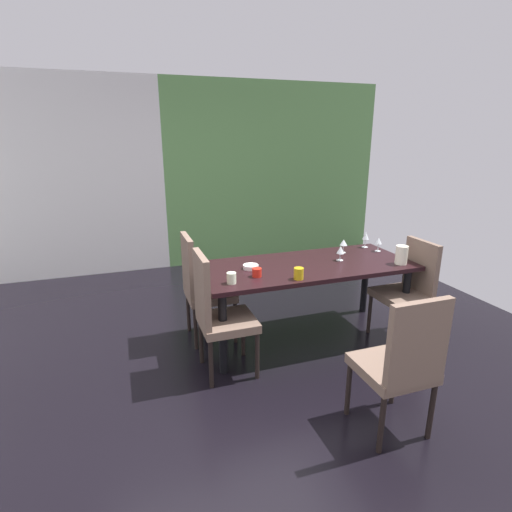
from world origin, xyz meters
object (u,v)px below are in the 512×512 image
Objects in this scene: wine_glass_north at (344,243)px; wine_glass_near_shelf at (366,236)px; chair_left_near at (217,311)px; cup_south at (299,274)px; chair_head_near at (402,361)px; cup_center at (231,278)px; dining_table at (306,273)px; chair_left_far at (201,284)px; serving_bowl_east at (251,267)px; chair_right_near at (409,286)px; wine_glass_corner at (340,250)px; cup_front at (257,272)px; wine_glass_rear at (378,241)px; pitcher_west at (402,255)px.

wine_glass_near_shelf is (0.33, 0.10, 0.02)m from wine_glass_north.
chair_left_near is 0.74m from cup_south.
cup_center is at bearing 124.43° from chair_head_near.
wine_glass_north is (0.52, 0.22, 0.19)m from dining_table.
chair_left_far is 0.53m from serving_bowl_east.
wine_glass_north reaches higher than serving_bowl_east.
dining_table is 0.93m from wine_glass_near_shelf.
serving_bowl_east is 1.54× the size of cup_center.
chair_right_near is 0.96× the size of chair_head_near.
chair_left_far is 7.32× the size of wine_glass_corner.
chair_head_near reaches higher than cup_center.
cup_front is at bearing 38.93° from chair_left_far.
serving_bowl_east is 1.73× the size of cup_front.
cup_south reaches higher than serving_bowl_east.
cup_center is (-1.15, -0.25, -0.05)m from wine_glass_corner.
chair_left_far is 0.63m from chair_left_near.
cup_south is at bearing -29.10° from cup_front.
chair_head_near is (0.93, -1.71, -0.01)m from chair_left_far.
wine_glass_rear is at bearing 4.06° from serving_bowl_east.
cup_south is (0.31, -0.17, 0.01)m from cup_front.
chair_left_far reaches higher than cup_south.
cup_front is 0.83× the size of cup_south.
chair_left_near is (-0.94, -0.31, -0.11)m from dining_table.
dining_table is at bearing 179.84° from wine_glass_corner.
serving_bowl_east is at bearing 176.96° from wine_glass_corner.
wine_glass_rear is 1.23m from cup_south.
chair_right_near is 5.68× the size of wine_glass_near_shelf.
wine_glass_north is at bearing 109.99° from chair_left_near.
wine_glass_north is 1.72× the size of cup_front.
chair_left_far is at bearing 179.95° from chair_left_near.
chair_left_near reaches higher than wine_glass_rear.
chair_right_near reaches higher than wine_glass_near_shelf.
wine_glass_rear is at bearing 59.87° from chair_head_near.
pitcher_west is (1.78, -0.59, 0.29)m from chair_left_far.
chair_left_far is at bearing -179.78° from wine_glass_near_shelf.
wine_glass_corner is at bearing 29.87° from cup_south.
wine_glass_rear is at bearing 12.48° from cup_front.
wine_glass_north is at bearing 19.76° from cup_center.
serving_bowl_east is (-1.05, -0.17, -0.09)m from wine_glass_north.
chair_left_near is at bearing 90.00° from chair_right_near.
cup_front reaches higher than serving_bowl_east.
wine_glass_rear is 0.55m from wine_glass_corner.
wine_glass_near_shelf is at bearing 102.70° from wine_glass_rear.
chair_right_near is 1.51m from cup_front.
chair_right_near is 1.53m from serving_bowl_east.
serving_bowl_east is at bearing 48.73° from cup_center.
wine_glass_corner is at bearing -3.04° from serving_bowl_east.
chair_left_near is at bearing -0.05° from chair_left_far.
cup_center is (0.14, 0.06, 0.24)m from chair_left_near.
chair_left_far reaches higher than wine_glass_corner.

